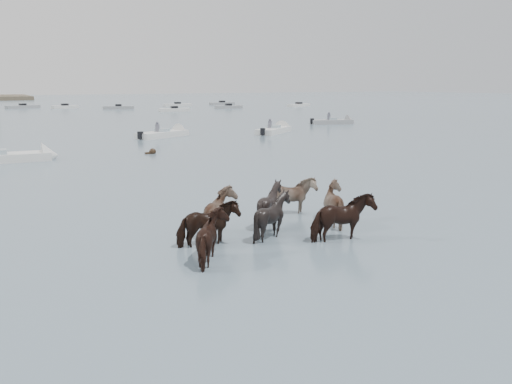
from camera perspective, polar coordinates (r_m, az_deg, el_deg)
ground at (r=14.55m, az=-8.26°, el=-5.70°), size 400.00×400.00×0.00m
pony_herd at (r=15.11m, az=1.91°, el=-2.61°), size 6.35×4.38×1.56m
swimming_pony at (r=33.28m, az=-11.61°, el=4.42°), size 0.72×0.44×0.44m
motorboat_b at (r=32.53m, az=-25.43°, el=3.53°), size 6.11×1.90×1.92m
motorboat_c at (r=43.93m, az=-9.77°, el=6.47°), size 5.42×3.71×1.92m
motorboat_d at (r=46.94m, az=2.34°, el=6.99°), size 5.36×4.63×1.92m
motorboat_e at (r=57.53m, az=9.18°, el=7.79°), size 5.24×3.00×1.92m
distant_flotilla at (r=91.41m, az=-25.52°, el=8.35°), size 103.30×26.30×0.93m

